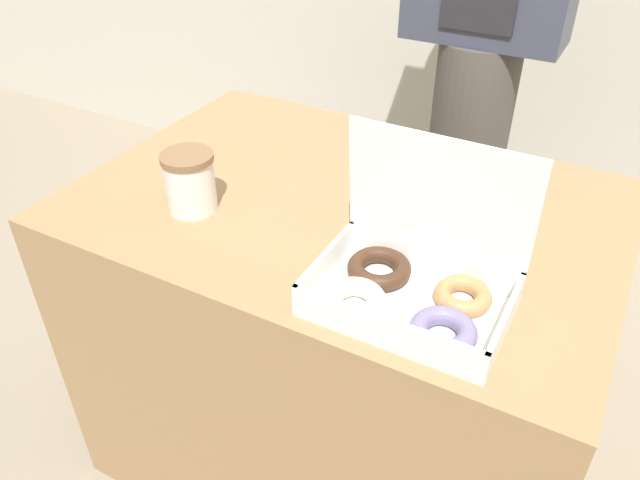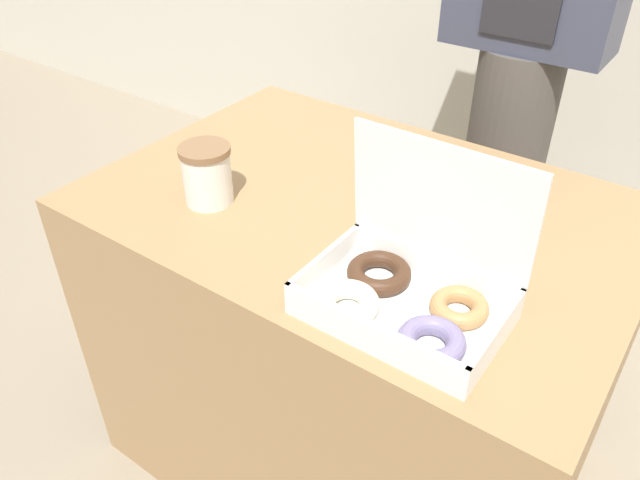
% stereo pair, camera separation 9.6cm
% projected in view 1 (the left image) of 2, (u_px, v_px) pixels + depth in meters
% --- Properties ---
extents(ground_plane, '(14.00, 14.00, 0.00)m').
position_uv_depth(ground_plane, '(339.00, 445.00, 1.62)').
color(ground_plane, gray).
extents(table, '(1.02, 0.71, 0.75)m').
position_uv_depth(table, '(342.00, 341.00, 1.41)').
color(table, '#99754C').
rests_on(table, ground_plane).
extents(donut_box, '(0.29, 0.22, 0.25)m').
position_uv_depth(donut_box, '(412.00, 282.00, 0.92)').
color(donut_box, white).
rests_on(donut_box, table).
extents(coffee_cup, '(0.10, 0.10, 0.11)m').
position_uv_depth(coffee_cup, '(190.00, 182.00, 1.13)').
color(coffee_cup, silver).
rests_on(coffee_cup, table).
extents(person_customer, '(0.39, 0.21, 1.65)m').
position_uv_depth(person_customer, '(483.00, 36.00, 1.55)').
color(person_customer, '#4C4742').
rests_on(person_customer, ground_plane).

